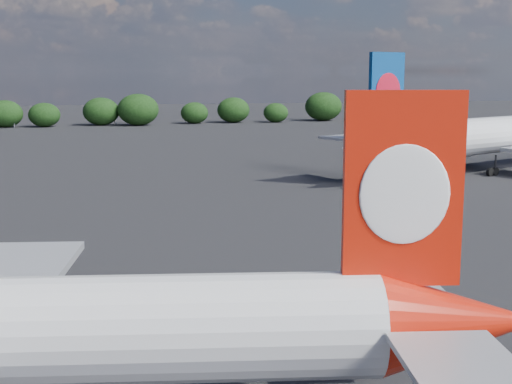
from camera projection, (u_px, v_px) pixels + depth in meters
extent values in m
plane|color=black|center=(46.00, 197.00, 88.84)|extent=(500.00, 500.00, 0.00)
cone|color=red|center=(461.00, 322.00, 31.24)|extent=(8.08, 5.79, 4.64)
cube|color=red|center=(403.00, 190.00, 30.08)|extent=(5.11, 1.29, 8.35)
ellipsoid|color=white|center=(405.00, 195.00, 29.84)|extent=(3.87, 0.82, 4.27)
ellipsoid|color=white|center=(401.00, 192.00, 30.38)|extent=(3.87, 0.82, 4.27)
cube|color=#A0A1A7|center=(459.00, 362.00, 26.05)|extent=(5.03, 6.17, 0.28)
cube|color=#A0A1A7|center=(391.00, 281.00, 36.09)|extent=(5.03, 6.17, 0.28)
cube|color=#A0A1A7|center=(5.00, 283.00, 42.02)|extent=(8.97, 19.29, 0.51)
cylinder|color=black|center=(30.00, 376.00, 33.40)|extent=(0.30, 0.30, 2.32)
cylinder|color=white|center=(487.00, 136.00, 110.15)|extent=(41.67, 22.39, 5.66)
cone|color=white|center=(367.00, 146.00, 94.95)|extent=(10.56, 8.81, 5.66)
cube|color=navy|center=(386.00, 91.00, 95.72)|extent=(5.93, 3.01, 10.18)
ellipsoid|color=red|center=(388.00, 92.00, 95.49)|extent=(4.45, 2.11, 5.21)
ellipsoid|color=red|center=(384.00, 92.00, 96.02)|extent=(4.45, 2.11, 5.21)
cube|color=#A0A1A7|center=(414.00, 145.00, 91.26)|extent=(7.38, 8.26, 0.34)
cube|color=#A0A1A7|center=(347.00, 138.00, 101.14)|extent=(7.38, 8.26, 0.34)
cube|color=#A0A1A7|center=(422.00, 139.00, 123.46)|extent=(15.80, 23.68, 0.62)
cylinder|color=#A0A1A7|center=(457.00, 150.00, 120.54)|extent=(6.41, 5.06, 3.06)
cube|color=#A0A1A7|center=(457.00, 145.00, 120.40)|extent=(2.42, 1.31, 1.36)
cylinder|color=black|center=(495.00, 164.00, 106.80)|extent=(0.42, 0.42, 2.83)
cylinder|color=black|center=(495.00, 171.00, 106.98)|extent=(1.34, 0.96, 1.24)
cylinder|color=black|center=(490.00, 172.00, 106.25)|extent=(1.34, 0.96, 1.24)
cylinder|color=black|center=(458.00, 160.00, 112.19)|extent=(0.42, 0.42, 2.83)
cylinder|color=black|center=(458.00, 167.00, 112.37)|extent=(1.34, 0.96, 1.24)
cylinder|color=black|center=(453.00, 167.00, 111.65)|extent=(1.34, 0.96, 1.24)
cube|color=#125E1A|center=(4.00, 116.00, 195.92)|extent=(6.00, 0.30, 2.60)
cylinder|color=#979A9F|center=(14.00, 124.00, 196.84)|extent=(0.20, 0.20, 2.00)
cube|color=yellow|center=(115.00, 111.00, 208.08)|extent=(5.00, 0.30, 3.00)
cylinder|color=#979A9F|center=(115.00, 120.00, 208.54)|extent=(0.30, 0.30, 2.50)
ellipsoid|color=black|center=(5.00, 114.00, 197.67)|extent=(9.82, 8.31, 7.55)
ellipsoid|color=black|center=(44.00, 115.00, 199.08)|extent=(8.81, 7.45, 6.77)
ellipsoid|color=black|center=(101.00, 111.00, 205.07)|extent=(10.41, 8.81, 8.01)
ellipsoid|color=black|center=(138.00, 110.00, 204.39)|extent=(11.84, 10.02, 9.11)
ellipsoid|color=black|center=(194.00, 113.00, 212.14)|extent=(8.26, 6.99, 6.36)
ellipsoid|color=black|center=(233.00, 110.00, 215.89)|extent=(9.93, 8.40, 7.64)
ellipsoid|color=black|center=(276.00, 113.00, 217.12)|extent=(7.69, 6.50, 5.91)
ellipsoid|color=black|center=(323.00, 106.00, 223.84)|extent=(11.71, 9.91, 9.01)
ellipsoid|color=black|center=(379.00, 107.00, 222.69)|extent=(11.76, 9.95, 9.05)
ellipsoid|color=black|center=(420.00, 106.00, 226.59)|extent=(11.89, 10.06, 9.15)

